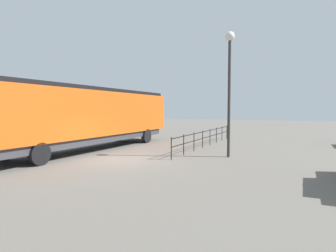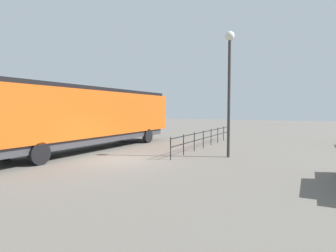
% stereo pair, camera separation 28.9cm
% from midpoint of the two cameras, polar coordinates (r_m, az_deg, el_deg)
% --- Properties ---
extents(ground_plane, '(120.00, 120.00, 0.00)m').
position_cam_midpoint_polar(ground_plane, '(15.02, -10.34, -6.85)').
color(ground_plane, '#666059').
extents(locomotive, '(2.99, 15.61, 4.05)m').
position_cam_midpoint_polar(locomotive, '(19.32, -15.17, 2.16)').
color(locomotive, '#D15114').
rests_on(locomotive, ground_plane).
extents(lamp_post, '(0.52, 0.52, 6.92)m').
position_cam_midpoint_polar(lamp_post, '(15.96, 11.95, 11.04)').
color(lamp_post, '#2D2D2D').
rests_on(lamp_post, ground_plane).
extents(platform_fence, '(0.05, 11.90, 1.20)m').
position_cam_midpoint_polar(platform_fence, '(20.17, 7.47, -1.98)').
color(platform_fence, black).
rests_on(platform_fence, ground_plane).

